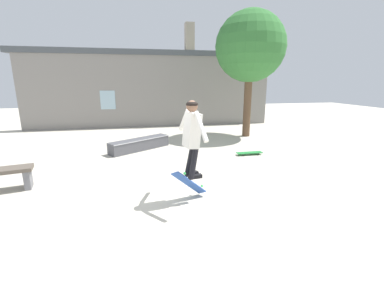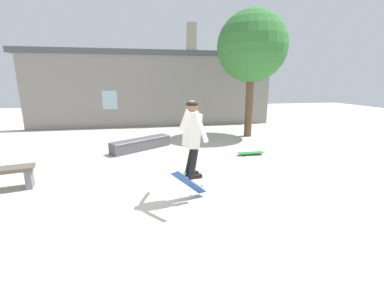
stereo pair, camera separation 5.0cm
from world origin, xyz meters
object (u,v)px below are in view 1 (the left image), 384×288
skate_ledge (140,144)px  skateboard_resting (249,153)px  tree_right (250,47)px  skater (192,133)px  skateboard_flipping (189,183)px

skate_ledge → skateboard_resting: (3.41, -1.31, -0.13)m
tree_right → skater: 6.90m
tree_right → skateboard_resting: bearing=-110.6°
tree_right → skater: tree_right is taller
skateboard_flipping → skateboard_resting: bearing=30.1°
tree_right → skateboard_resting: tree_right is taller
skateboard_resting → skater: bearing=48.4°
skateboard_resting → skateboard_flipping: bearing=47.1°
tree_right → skateboard_flipping: size_ratio=6.87×
skater → skateboard_resting: (2.42, 2.78, -1.28)m
skate_ledge → skater: skater is taller
skate_ledge → skateboard_resting: 3.66m
tree_right → skate_ledge: tree_right is taller
tree_right → skateboard_resting: size_ratio=5.97×
skate_ledge → skateboard_flipping: 4.13m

